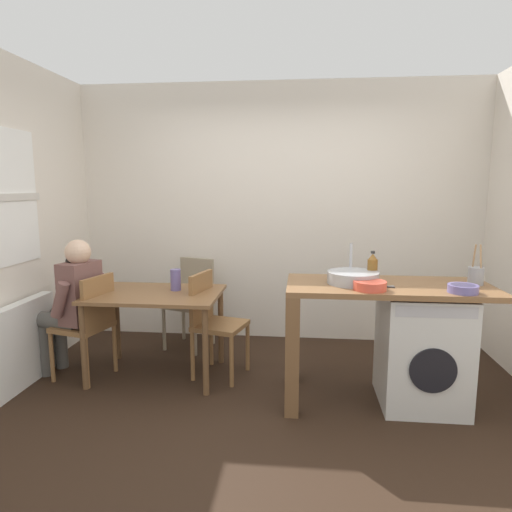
# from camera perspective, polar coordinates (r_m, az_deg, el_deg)

# --- Properties ---
(ground_plane) EXTENTS (5.46, 5.46, 0.00)m
(ground_plane) POSITION_cam_1_polar(r_m,az_deg,el_deg) (3.42, 0.96, -19.66)
(ground_plane) COLOR black
(wall_back) EXTENTS (4.60, 0.10, 2.70)m
(wall_back) POSITION_cam_1_polar(r_m,az_deg,el_deg) (4.76, 2.83, 5.46)
(wall_back) COLOR silver
(wall_back) RESTS_ON ground_plane
(radiator) EXTENTS (0.10, 0.80, 0.70)m
(radiator) POSITION_cam_1_polar(r_m,az_deg,el_deg) (4.20, -27.71, -9.95)
(radiator) COLOR white
(radiator) RESTS_ON ground_plane
(dining_table) EXTENTS (1.10, 0.76, 0.74)m
(dining_table) POSITION_cam_1_polar(r_m,az_deg,el_deg) (3.92, -12.72, -5.96)
(dining_table) COLOR brown
(dining_table) RESTS_ON ground_plane
(chair_person_seat) EXTENTS (0.48, 0.48, 0.90)m
(chair_person_seat) POSITION_cam_1_polar(r_m,az_deg,el_deg) (4.06, -20.61, -7.80)
(chair_person_seat) COLOR olive
(chair_person_seat) RESTS_ON ground_plane
(chair_opposite) EXTENTS (0.49, 0.49, 0.90)m
(chair_opposite) POSITION_cam_1_polar(r_m,az_deg,el_deg) (3.90, -5.59, -7.93)
(chair_opposite) COLOR olive
(chair_opposite) RESTS_ON ground_plane
(chair_spare_by_wall) EXTENTS (0.50, 0.50, 0.90)m
(chair_spare_by_wall) POSITION_cam_1_polar(r_m,az_deg,el_deg) (4.64, -8.19, -5.25)
(chair_spare_by_wall) COLOR gray
(chair_spare_by_wall) RESTS_ON ground_plane
(seated_person) EXTENTS (0.55, 0.54, 1.20)m
(seated_person) POSITION_cam_1_polar(r_m,az_deg,el_deg) (4.12, -22.44, -5.30)
(seated_person) COLOR #595651
(seated_person) RESTS_ON ground_plane
(kitchen_counter) EXTENTS (1.50, 0.68, 0.92)m
(kitchen_counter) POSITION_cam_1_polar(r_m,az_deg,el_deg) (3.44, 13.08, -6.05)
(kitchen_counter) COLOR brown
(kitchen_counter) RESTS_ON ground_plane
(washing_machine) EXTENTS (0.60, 0.61, 0.86)m
(washing_machine) POSITION_cam_1_polar(r_m,az_deg,el_deg) (3.62, 20.49, -11.10)
(washing_machine) COLOR silver
(washing_machine) RESTS_ON ground_plane
(sink_basin) EXTENTS (0.38, 0.38, 0.09)m
(sink_basin) POSITION_cam_1_polar(r_m,az_deg,el_deg) (3.38, 12.34, -2.71)
(sink_basin) COLOR #9EA0A5
(sink_basin) RESTS_ON kitchen_counter
(tap) EXTENTS (0.02, 0.02, 0.28)m
(tap) POSITION_cam_1_polar(r_m,az_deg,el_deg) (3.54, 12.07, -0.63)
(tap) COLOR #B2B2B7
(tap) RESTS_ON kitchen_counter
(bottle_tall_green) EXTENTS (0.08, 0.08, 0.23)m
(bottle_tall_green) POSITION_cam_1_polar(r_m,az_deg,el_deg) (3.48, 14.71, -1.47)
(bottle_tall_green) COLOR brown
(bottle_tall_green) RESTS_ON kitchen_counter
(mixing_bowl) EXTENTS (0.23, 0.23, 0.06)m
(mixing_bowl) POSITION_cam_1_polar(r_m,az_deg,el_deg) (3.21, 14.40, -3.61)
(mixing_bowl) COLOR #D84C38
(mixing_bowl) RESTS_ON kitchen_counter
(utensil_crock) EXTENTS (0.11, 0.11, 0.30)m
(utensil_crock) POSITION_cam_1_polar(r_m,az_deg,el_deg) (3.64, 26.37, -2.24)
(utensil_crock) COLOR gray
(utensil_crock) RESTS_ON kitchen_counter
(colander) EXTENTS (0.20, 0.20, 0.06)m
(colander) POSITION_cam_1_polar(r_m,az_deg,el_deg) (3.34, 25.03, -3.77)
(colander) COLOR slate
(colander) RESTS_ON kitchen_counter
(vase) EXTENTS (0.09, 0.09, 0.19)m
(vase) POSITION_cam_1_polar(r_m,az_deg,el_deg) (3.93, -10.27, -3.03)
(vase) COLOR slate
(vase) RESTS_ON dining_table
(scissors) EXTENTS (0.15, 0.06, 0.01)m
(scissors) POSITION_cam_1_polar(r_m,az_deg,el_deg) (3.33, 16.15, -3.78)
(scissors) COLOR #B2B2B7
(scissors) RESTS_ON kitchen_counter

